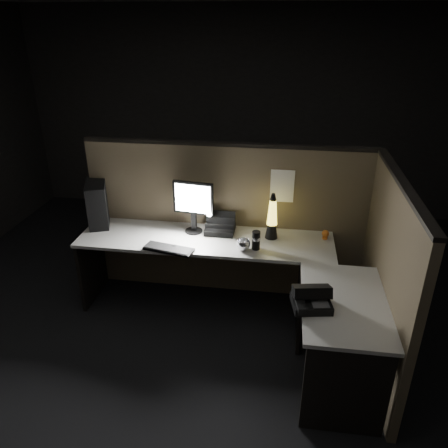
# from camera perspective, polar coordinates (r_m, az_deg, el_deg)

# --- Properties ---
(floor) EXTENTS (6.00, 6.00, 0.00)m
(floor) POSITION_cam_1_polar(r_m,az_deg,el_deg) (3.85, -1.65, -15.88)
(floor) COLOR black
(floor) RESTS_ON ground
(room_shell) EXTENTS (6.00, 6.00, 6.00)m
(room_shell) POSITION_cam_1_polar(r_m,az_deg,el_deg) (3.03, -2.03, 7.68)
(room_shell) COLOR silver
(room_shell) RESTS_ON ground
(partition_back) EXTENTS (2.66, 0.06, 1.50)m
(partition_back) POSITION_cam_1_polar(r_m,az_deg,el_deg) (4.21, 0.36, 0.28)
(partition_back) COLOR brown
(partition_back) RESTS_ON ground
(partition_right) EXTENTS (0.06, 1.66, 1.50)m
(partition_right) POSITION_cam_1_polar(r_m,az_deg,el_deg) (3.54, 20.36, -6.78)
(partition_right) COLOR brown
(partition_right) RESTS_ON ground
(desk) EXTENTS (2.60, 1.60, 0.73)m
(desk) POSITION_cam_1_polar(r_m,az_deg,el_deg) (3.68, 1.68, -6.76)
(desk) COLOR beige
(desk) RESTS_ON ground
(pc_tower) EXTENTS (0.30, 0.43, 0.41)m
(pc_tower) POSITION_cam_1_polar(r_m,az_deg,el_deg) (4.32, -16.19, 2.61)
(pc_tower) COLOR black
(pc_tower) RESTS_ON desk
(monitor) EXTENTS (0.38, 0.16, 0.48)m
(monitor) POSITION_cam_1_polar(r_m,az_deg,el_deg) (3.97, -4.05, 2.87)
(monitor) COLOR black
(monitor) RESTS_ON desk
(keyboard) EXTENTS (0.45, 0.23, 0.02)m
(keyboard) POSITION_cam_1_polar(r_m,az_deg,el_deg) (3.78, -7.24, -3.26)
(keyboard) COLOR black
(keyboard) RESTS_ON desk
(mouse) EXTENTS (0.09, 0.07, 0.03)m
(mouse) POSITION_cam_1_polar(r_m,az_deg,el_deg) (3.80, -6.51, -2.95)
(mouse) COLOR black
(mouse) RESTS_ON desk
(clip_lamp) EXTENTS (0.05, 0.19, 0.24)m
(clip_lamp) POSITION_cam_1_polar(r_m,az_deg,el_deg) (4.00, -1.77, 0.69)
(clip_lamp) COLOR silver
(clip_lamp) RESTS_ON desk
(organizer) EXTENTS (0.27, 0.24, 0.20)m
(organizer) POSITION_cam_1_polar(r_m,az_deg,el_deg) (4.05, -0.50, -0.39)
(organizer) COLOR black
(organizer) RESTS_ON desk
(lava_lamp) EXTENTS (0.11, 0.11, 0.43)m
(lava_lamp) POSITION_cam_1_polar(r_m,az_deg,el_deg) (3.91, 6.29, 0.56)
(lava_lamp) COLOR black
(lava_lamp) RESTS_ON desk
(travel_mug) EXTENTS (0.07, 0.07, 0.17)m
(travel_mug) POSITION_cam_1_polar(r_m,az_deg,el_deg) (3.74, 4.20, -2.14)
(travel_mug) COLOR black
(travel_mug) RESTS_ON desk
(steel_mug) EXTENTS (0.13, 0.13, 0.09)m
(steel_mug) POSITION_cam_1_polar(r_m,az_deg,el_deg) (3.74, 2.52, -2.76)
(steel_mug) COLOR silver
(steel_mug) RESTS_ON desk
(figurine) EXTENTS (0.06, 0.06, 0.06)m
(figurine) POSITION_cam_1_polar(r_m,az_deg,el_deg) (4.02, 13.11, -1.21)
(figurine) COLOR orange
(figurine) RESTS_ON desk
(pinned_paper) EXTENTS (0.21, 0.00, 0.31)m
(pinned_paper) POSITION_cam_1_polar(r_m,az_deg,el_deg) (3.99, 7.61, 4.93)
(pinned_paper) COLOR white
(pinned_paper) RESTS_ON partition_back
(desk_phone) EXTENTS (0.29, 0.30, 0.16)m
(desk_phone) POSITION_cam_1_polar(r_m,az_deg,el_deg) (3.11, 11.27, -9.50)
(desk_phone) COLOR black
(desk_phone) RESTS_ON desk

